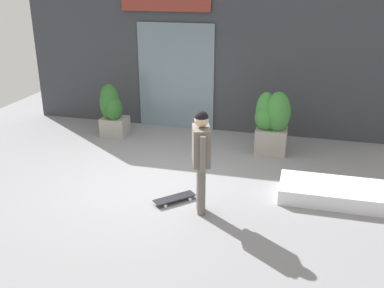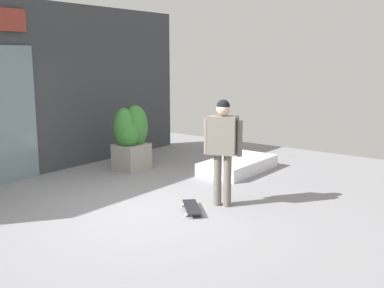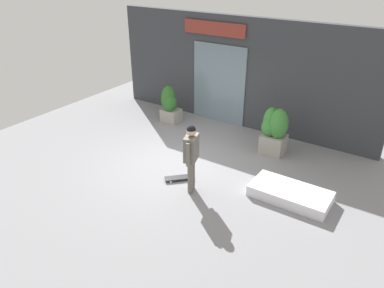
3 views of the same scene
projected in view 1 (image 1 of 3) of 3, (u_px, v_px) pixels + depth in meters
ground_plane at (163, 180)px, 8.13m from camera, size 12.00×12.00×0.00m
building_facade at (202, 59)px, 10.36m from camera, size 8.86×0.31×3.42m
skateboarder at (201, 152)px, 6.66m from camera, size 0.38×0.59×1.69m
skateboard at (175, 198)px, 7.33m from camera, size 0.66×0.66×0.08m
planter_box_left at (271, 121)px, 9.15m from camera, size 0.73×0.57×1.35m
planter_box_right at (112, 109)px, 10.17m from camera, size 0.61×0.58×1.24m
snow_ledge at (333, 192)px, 7.38m from camera, size 1.79×0.90×0.26m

